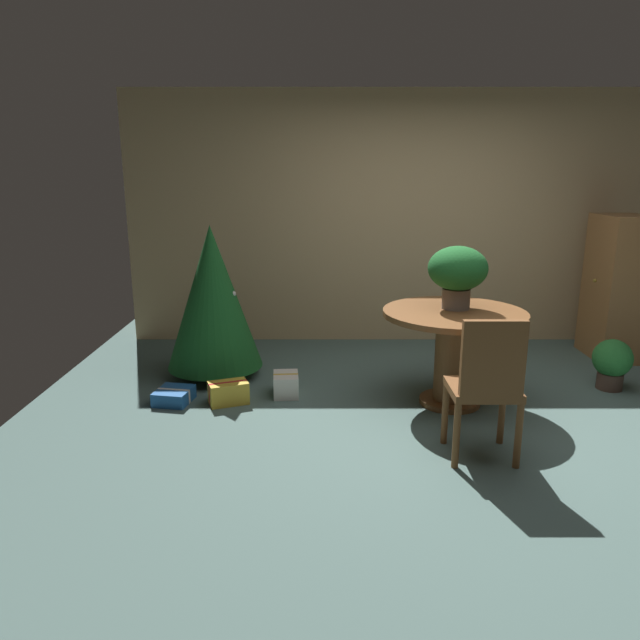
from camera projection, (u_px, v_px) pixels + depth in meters
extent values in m
plane|color=#4C6660|center=(454.00, 420.00, 4.36)|extent=(6.60, 6.60, 0.00)
cube|color=tan|center=(415.00, 219.00, 6.16)|extent=(6.00, 0.10, 2.60)
cylinder|color=brown|center=(450.00, 401.00, 4.67)|extent=(0.48, 0.48, 0.04)
cylinder|color=brown|center=(453.00, 358.00, 4.59)|extent=(0.27, 0.27, 0.67)
cylinder|color=brown|center=(456.00, 314.00, 4.50)|extent=(1.10, 1.10, 0.04)
cylinder|color=#665B51|center=(457.00, 299.00, 4.55)|extent=(0.21, 0.21, 0.16)
ellipsoid|color=#195623|center=(459.00, 268.00, 4.49)|extent=(0.46, 0.46, 0.34)
sphere|color=red|center=(443.00, 265.00, 4.45)|extent=(0.07, 0.07, 0.07)
sphere|color=red|center=(463.00, 259.00, 4.33)|extent=(0.07, 0.07, 0.07)
sphere|color=red|center=(475.00, 266.00, 4.55)|extent=(0.09, 0.09, 0.09)
cylinder|color=brown|center=(446.00, 414.00, 3.95)|extent=(0.04, 0.04, 0.43)
cylinder|color=brown|center=(503.00, 414.00, 3.94)|extent=(0.04, 0.04, 0.43)
cylinder|color=brown|center=(457.00, 436.00, 3.62)|extent=(0.04, 0.04, 0.43)
cylinder|color=brown|center=(519.00, 436.00, 3.62)|extent=(0.04, 0.04, 0.43)
cube|color=brown|center=(484.00, 389.00, 3.72)|extent=(0.43, 0.38, 0.05)
cube|color=brown|center=(494.00, 359.00, 3.50)|extent=(0.38, 0.05, 0.47)
cylinder|color=brown|center=(217.00, 370.00, 5.30)|extent=(0.10, 0.10, 0.10)
cone|color=#195623|center=(214.00, 297.00, 5.13)|extent=(0.84, 0.84, 1.25)
sphere|color=silver|center=(206.00, 249.00, 5.07)|extent=(0.05, 0.05, 0.05)
sphere|color=#2D51A8|center=(215.00, 249.00, 5.09)|extent=(0.06, 0.06, 0.06)
sphere|color=gold|center=(214.00, 267.00, 5.19)|extent=(0.07, 0.07, 0.07)
sphere|color=silver|center=(234.00, 294.00, 5.09)|extent=(0.05, 0.05, 0.05)
cube|color=gold|center=(229.00, 393.00, 4.66)|extent=(0.35, 0.27, 0.18)
cube|color=red|center=(229.00, 393.00, 4.66)|extent=(0.30, 0.14, 0.18)
cube|color=#1E569E|center=(175.00, 396.00, 4.69)|extent=(0.31, 0.33, 0.11)
cube|color=silver|center=(175.00, 396.00, 4.69)|extent=(0.27, 0.08, 0.11)
cube|color=silver|center=(287.00, 385.00, 4.83)|extent=(0.22, 0.28, 0.18)
cube|color=gold|center=(287.00, 385.00, 4.83)|extent=(0.21, 0.04, 0.18)
cube|color=#9E6B3D|center=(618.00, 288.00, 5.69)|extent=(0.42, 0.62, 1.39)
sphere|color=#B29338|center=(596.00, 281.00, 5.68)|extent=(0.04, 0.04, 0.04)
cylinder|color=#4C382D|center=(611.00, 381.00, 4.97)|extent=(0.21, 0.21, 0.14)
sphere|color=#287533|center=(614.00, 358.00, 4.92)|extent=(0.32, 0.32, 0.32)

